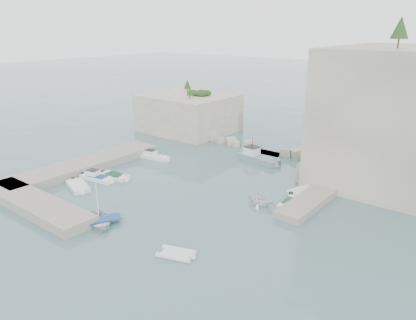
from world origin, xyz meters
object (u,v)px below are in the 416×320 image
Objects in this scene: motorboat_d at (98,180)px; rowboat at (99,224)px; tender_east_d at (312,186)px; tender_east_c at (305,192)px; work_boat at (258,162)px; motorboat_a at (154,159)px; inflatable_dinghy at (176,255)px; motorboat_e at (78,188)px; tender_east_b at (289,205)px; tender_east_a at (260,205)px; motorboat_c at (115,178)px.

motorboat_d is 1.10× the size of rowboat.
motorboat_d is at bearing 122.52° from tender_east_d.
tender_east_d is (23.13, 15.99, 0.00)m from motorboat_d.
work_boat reaches higher than tender_east_c.
motorboat_a is 1.50× the size of inflatable_dinghy.
motorboat_e is 26.15m from tender_east_b.
tender_east_b is 4.76m from tender_east_c.
work_boat is (13.24, 8.82, 0.00)m from motorboat_a.
motorboat_e is 1.19× the size of tender_east_d.
tender_east_b reaches higher than inflatable_dinghy.
tender_east_b is (24.30, -2.39, 0.00)m from motorboat_a.
tender_east_a is (0.13, 13.94, 0.00)m from inflatable_dinghy.
work_boat is at bearing 51.19° from motorboat_c.
motorboat_a is 1.00× the size of motorboat_d.
tender_east_c is (2.38, 6.64, 0.00)m from tender_east_a.
tender_east_c is at bearing 64.31° from inflatable_dinghy.
tender_east_d is at bearing 20.48° from tender_east_c.
motorboat_c is 0.62× the size of work_boat.
motorboat_d is 28.12m from tender_east_d.
tender_east_a is 9.41m from tender_east_d.
tender_east_b is 0.55× the size of work_boat.
motorboat_a is 0.98× the size of tender_east_c.
tender_east_d is at bearing 59.96° from motorboat_e.
tender_east_b is at bearing 10.36° from motorboat_c.
tender_east_b is 0.77× the size of tender_east_c.
tender_east_d is at bearing -19.27° from tender_east_a.
motorboat_e is 29.80m from tender_east_d.
inflatable_dinghy is at bearing 9.07° from motorboat_e.
motorboat_a is at bearing 72.74° from tender_east_a.
tender_east_b is (23.64, 8.72, 0.00)m from motorboat_d.
motorboat_d is 0.98× the size of tender_east_c.
motorboat_c and tender_east_b have the same top height.
motorboat_d is 26.97m from tender_east_c.
inflatable_dinghy is (20.47, -3.85, 0.00)m from motorboat_e.
inflatable_dinghy is 23.21m from tender_east_d.
work_boat is (-10.55, 3.93, 0.00)m from tender_east_d.
inflatable_dinghy is 20.73m from tender_east_c.
motorboat_e is at bearing -94.11° from motorboat_d.
work_boat is (11.37, 18.05, 0.00)m from motorboat_c.
motorboat_a is at bearing 94.90° from motorboat_c.
motorboat_d is 25.20m from tender_east_b.
tender_east_b is (2.65, 1.89, 0.00)m from tender_east_a.
motorboat_d reaches higher than tender_east_c.
motorboat_d is at bearing 142.46° from inflatable_dinghy.
work_boat is (12.59, 19.92, 0.00)m from motorboat_d.
motorboat_c is 23.44m from tender_east_b.
tender_east_d reaches higher than motorboat_d.
motorboat_c is at bearing 136.70° from inflatable_dinghy.
inflatable_dinghy is (10.29, 0.55, 0.00)m from rowboat.
inflatable_dinghy is 1.11× the size of tender_east_a.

